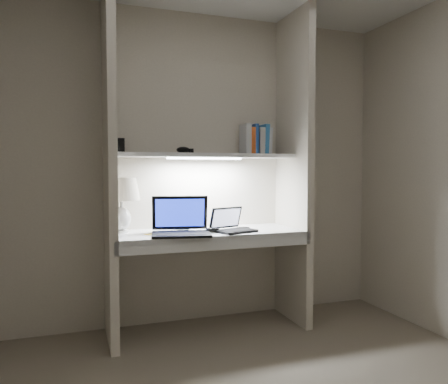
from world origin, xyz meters
name	(u,v)px	position (x,y,z in m)	size (l,w,h in m)	color
back_wall	(199,168)	(0.00, 1.50, 1.25)	(3.20, 0.01, 2.50)	beige
alcove_panel_left	(110,168)	(-0.73, 1.23, 1.25)	(0.06, 0.55, 2.50)	beige
alcove_panel_right	(294,168)	(0.73, 1.23, 1.25)	(0.06, 0.55, 2.50)	beige
desk	(208,233)	(0.00, 1.23, 0.75)	(1.40, 0.55, 0.04)	white
desk_apron	(219,243)	(0.00, 0.96, 0.72)	(1.46, 0.03, 0.10)	silver
shelf	(205,156)	(0.00, 1.32, 1.35)	(1.40, 0.36, 0.03)	silver
strip_light	(205,158)	(0.00, 1.32, 1.33)	(0.60, 0.04, 0.01)	white
table_lamp	(121,196)	(-0.64, 1.35, 1.05)	(0.28, 0.28, 0.41)	white
laptop_main	(181,226)	(-0.24, 1.13, 0.83)	(0.47, 0.43, 0.28)	black
laptop_netbook	(232,226)	(0.16, 1.13, 0.81)	(0.35, 0.33, 0.18)	black
speaker	(182,220)	(-0.18, 1.37, 0.85)	(0.11, 0.08, 0.15)	silver
mouse	(213,230)	(0.01, 1.14, 0.79)	(0.11, 0.07, 0.04)	black
cable_coil	(243,228)	(0.29, 1.24, 0.78)	(0.11, 0.11, 0.01)	black
sticky_note	(150,234)	(-0.45, 1.19, 0.77)	(0.07, 0.07, 0.00)	yellow
book_row	(256,140)	(0.46, 1.39, 1.48)	(0.23, 0.16, 0.25)	silver
shelf_box	(120,146)	(-0.64, 1.43, 1.42)	(0.07, 0.05, 0.11)	black
shelf_gadget	(183,150)	(-0.17, 1.32, 1.39)	(0.12, 0.08, 0.05)	black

